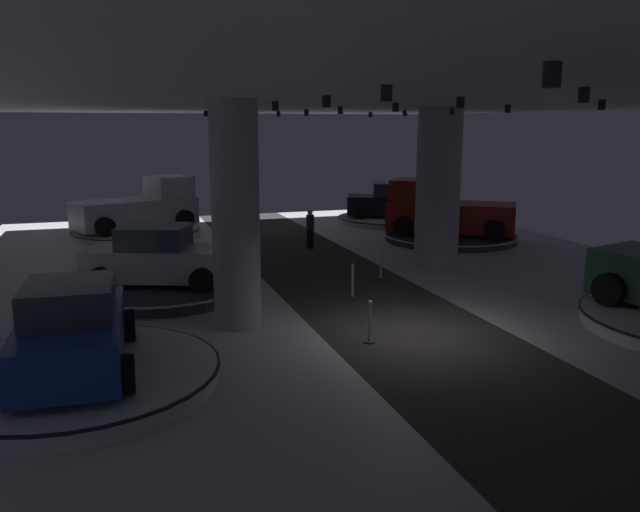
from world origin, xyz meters
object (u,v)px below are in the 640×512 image
object	(u,v)px
display_platform_mid_left	(162,288)
display_platform_deep_left	(136,232)
column_left	(236,216)
display_platform_far_right	(450,237)
visitor_walking_near	(310,226)
display_car_deep_right	(390,202)
display_car_mid_left	(159,258)
display_platform_deep_right	(389,219)
column_right	(438,188)
pickup_truck_deep_left	(142,208)
display_car_near_left	(72,331)
pickup_truck_far_right	(443,212)
display_platform_near_left	(76,377)

from	to	relation	value
display_platform_mid_left	display_platform_deep_left	distance (m)	11.06
column_left	display_platform_mid_left	bearing A→B (deg)	113.40
display_platform_far_right	visitor_walking_near	size ratio (longest dim) A/B	3.57
display_car_deep_right	column_left	bearing A→B (deg)	-126.07
display_platform_mid_left	display_car_mid_left	distance (m)	0.92
display_car_mid_left	display_platform_deep_right	world-z (taller)	display_car_mid_left
column_right	display_platform_deep_right	distance (m)	10.47
column_left	display_car_mid_left	distance (m)	4.31
display_platform_mid_left	column_left	bearing A→B (deg)	-66.60
pickup_truck_deep_left	display_car_deep_right	size ratio (longest dim) A/B	1.25
display_car_deep_right	display_platform_deep_left	bearing A→B (deg)	179.29
column_left	display_car_near_left	distance (m)	4.94
display_car_mid_left	pickup_truck_far_right	size ratio (longest dim) A/B	0.82
display_platform_far_right	display_platform_deep_right	xyz separation A→B (m)	(-0.39, 5.56, 0.01)
column_right	column_left	bearing A→B (deg)	-149.37
column_right	display_platform_far_right	bearing A→B (deg)	55.14
visitor_walking_near	display_platform_far_right	bearing A→B (deg)	-1.42
visitor_walking_near	display_car_deep_right	bearing A→B (deg)	42.48
column_left	display_platform_far_right	bearing A→B (deg)	39.35
display_platform_far_right	display_car_deep_right	world-z (taller)	display_car_deep_right
pickup_truck_deep_left	display_platform_far_right	bearing A→B (deg)	-24.98
column_right	display_platform_deep_right	bearing A→B (deg)	75.35
display_platform_mid_left	display_platform_far_right	distance (m)	13.62
column_left	display_platform_mid_left	world-z (taller)	column_left
column_right	visitor_walking_near	distance (m)	5.80
display_platform_deep_right	display_platform_deep_left	bearing A→B (deg)	179.34
pickup_truck_deep_left	visitor_walking_near	distance (m)	8.43
pickup_truck_far_right	visitor_walking_near	world-z (taller)	pickup_truck_far_right
display_platform_near_left	display_platform_far_right	bearing A→B (deg)	38.96
display_platform_deep_left	pickup_truck_far_right	bearing A→B (deg)	-23.79
display_platform_deep_left	display_platform_far_right	xyz separation A→B (m)	(12.80, -5.71, 0.01)
column_right	display_platform_deep_left	xyz separation A→B (m)	(-9.83, 9.96, -2.60)
display_platform_mid_left	pickup_truck_deep_left	xyz separation A→B (m)	(0.03, 11.17, 1.01)
column_right	display_platform_far_right	xyz separation A→B (m)	(2.96, 4.25, -2.59)
pickup_truck_deep_left	visitor_walking_near	size ratio (longest dim) A/B	3.59
column_right	visitor_walking_near	world-z (taller)	column_right
column_right	display_car_deep_right	size ratio (longest dim) A/B	1.20
display_platform_far_right	display_car_near_left	bearing A→B (deg)	-140.97
column_right	display_car_mid_left	size ratio (longest dim) A/B	1.20
display_platform_deep_left	pickup_truck_deep_left	xyz separation A→B (m)	(0.30, 0.11, 1.05)
display_car_near_left	display_platform_far_right	distance (m)	18.86
display_car_mid_left	display_platform_far_right	distance (m)	13.68
display_car_mid_left	visitor_walking_near	size ratio (longest dim) A/B	2.87
column_right	display_car_mid_left	distance (m)	9.80
display_platform_near_left	display_car_near_left	world-z (taller)	display_car_near_left
display_platform_deep_left	display_platform_deep_right	bearing A→B (deg)	-0.66
display_car_near_left	display_car_deep_right	distance (m)	22.51
display_platform_near_left	display_platform_mid_left	xyz separation A→B (m)	(2.10, 6.49, -0.01)
display_platform_deep_left	display_platform_deep_right	distance (m)	12.40
display_platform_deep_left	visitor_walking_near	bearing A→B (deg)	-40.34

